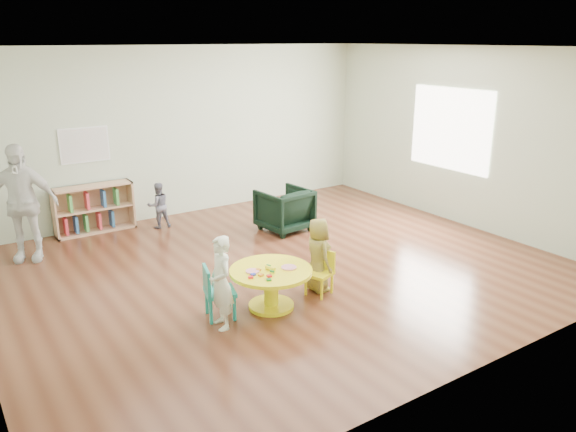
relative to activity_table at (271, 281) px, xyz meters
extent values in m
plane|color=#532A1A|center=(0.69, 0.89, -0.32)|extent=(7.00, 7.00, 0.00)
cube|color=white|center=(0.69, 0.89, 2.43)|extent=(7.00, 6.00, 0.10)
cube|color=#B3C6A9|center=(0.69, 3.89, 1.08)|extent=(7.00, 0.10, 2.80)
cube|color=#B3C6A9|center=(0.69, -2.11, 1.08)|extent=(7.00, 0.10, 2.80)
cube|color=#B3C6A9|center=(4.19, 0.89, 1.08)|extent=(0.10, 6.00, 2.80)
cube|color=white|center=(4.17, 1.19, 1.18)|extent=(0.02, 1.60, 1.30)
cylinder|color=#FFF215|center=(0.00, 0.00, -0.11)|extent=(0.16, 0.16, 0.42)
cylinder|color=#FFF215|center=(0.00, 0.00, -0.30)|extent=(0.51, 0.51, 0.04)
cylinder|color=#FFF215|center=(0.00, 0.00, 0.12)|extent=(0.92, 0.92, 0.04)
cylinder|color=pink|center=(-0.20, 0.05, 0.15)|extent=(0.15, 0.15, 0.02)
cylinder|color=pink|center=(0.19, -0.08, 0.15)|extent=(0.17, 0.17, 0.02)
cylinder|color=#FFF215|center=(-0.02, -0.02, 0.16)|extent=(0.08, 0.13, 0.04)
cylinder|color=#136C29|center=(-0.05, -0.10, 0.16)|extent=(0.04, 0.05, 0.02)
cylinder|color=#136C29|center=(0.01, 0.06, 0.16)|extent=(0.04, 0.05, 0.02)
cube|color=red|center=(-0.31, -0.08, 0.15)|extent=(0.06, 0.06, 0.02)
cube|color=orange|center=(-0.18, -0.09, 0.15)|extent=(0.06, 0.06, 0.02)
cube|color=#1C29D7|center=(-0.25, -0.03, 0.15)|extent=(0.05, 0.05, 0.02)
cube|color=#136C29|center=(-0.18, -0.24, 0.15)|extent=(0.06, 0.06, 0.02)
cube|color=red|center=(-0.12, -0.16, 0.15)|extent=(0.06, 0.05, 0.02)
cube|color=orange|center=(-0.13, 0.05, 0.15)|extent=(0.06, 0.06, 0.02)
cube|color=teal|center=(-0.58, 0.11, -0.02)|extent=(0.39, 0.39, 0.04)
cube|color=teal|center=(-0.71, 0.15, 0.13)|extent=(0.12, 0.31, 0.27)
cylinder|color=teal|center=(-0.67, 0.27, -0.18)|extent=(0.04, 0.04, 0.27)
cylinder|color=teal|center=(-0.74, 0.02, -0.18)|extent=(0.04, 0.04, 0.27)
cylinder|color=teal|center=(-0.42, 0.20, -0.18)|extent=(0.04, 0.04, 0.27)
cylinder|color=teal|center=(-0.49, -0.05, -0.18)|extent=(0.04, 0.04, 0.27)
cube|color=#FFF215|center=(0.65, -0.02, -0.06)|extent=(0.36, 0.36, 0.04)
cube|color=#FFF215|center=(0.77, 0.02, 0.08)|extent=(0.12, 0.27, 0.24)
cylinder|color=#FFF215|center=(0.80, -0.09, -0.20)|extent=(0.03, 0.03, 0.24)
cylinder|color=#FFF215|center=(0.72, 0.12, -0.20)|extent=(0.03, 0.03, 0.24)
cylinder|color=#FFF215|center=(0.59, -0.17, -0.20)|extent=(0.03, 0.03, 0.24)
cylinder|color=#FFF215|center=(0.51, 0.04, -0.20)|extent=(0.03, 0.03, 0.24)
cube|color=tan|center=(-1.49, 3.72, 0.06)|extent=(0.03, 0.30, 0.75)
cube|color=tan|center=(-0.32, 3.72, 0.06)|extent=(0.03, 0.30, 0.75)
cube|color=tan|center=(-0.91, 3.72, -0.30)|extent=(1.20, 0.30, 0.03)
cube|color=tan|center=(-0.91, 3.72, 0.42)|extent=(1.20, 0.30, 0.03)
cube|color=tan|center=(-0.91, 3.72, 0.06)|extent=(1.14, 0.28, 0.03)
cube|color=tan|center=(-0.91, 3.86, 0.06)|extent=(1.20, 0.02, 0.75)
cube|color=#D93A48|center=(-1.36, 3.70, -0.14)|extent=(0.04, 0.18, 0.26)
cube|color=#306BAA|center=(-1.21, 3.70, -0.14)|extent=(0.04, 0.18, 0.26)
cube|color=#59B855|center=(-1.06, 3.70, -0.14)|extent=(0.04, 0.18, 0.26)
cube|color=#D93A48|center=(-0.86, 3.70, -0.14)|extent=(0.04, 0.18, 0.26)
cube|color=#306BAA|center=(-0.66, 3.70, -0.14)|extent=(0.04, 0.18, 0.26)
cube|color=#59B855|center=(-1.26, 3.70, 0.21)|extent=(0.04, 0.18, 0.26)
cube|color=#D93A48|center=(-1.01, 3.70, 0.21)|extent=(0.04, 0.18, 0.26)
cube|color=#306BAA|center=(-0.76, 3.70, 0.21)|extent=(0.04, 0.18, 0.26)
cube|color=#59B855|center=(-0.56, 3.70, 0.21)|extent=(0.04, 0.18, 0.26)
cube|color=white|center=(-0.91, 3.88, 1.03)|extent=(0.74, 0.01, 0.54)
cube|color=red|center=(-0.91, 3.87, 1.03)|extent=(0.70, 0.00, 0.50)
imported|color=black|center=(1.60, 2.15, 0.02)|extent=(0.79, 0.81, 0.67)
imported|color=white|center=(-0.66, -0.09, 0.18)|extent=(0.28, 0.39, 1.00)
imported|color=yellow|center=(0.71, 0.08, 0.13)|extent=(0.34, 0.47, 0.90)
imported|color=#161939|center=(0.00, 3.36, 0.05)|extent=(0.37, 0.30, 0.74)
imported|color=white|center=(-2.00, 3.07, 0.48)|extent=(1.02, 0.75, 1.61)
camera|label=1|loc=(-3.02, -4.87, 2.58)|focal=35.00mm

